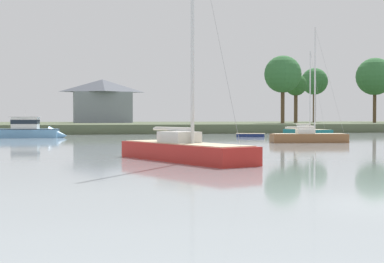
{
  "coord_description": "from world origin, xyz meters",
  "views": [
    {
      "loc": [
        -8.1,
        -12.03,
        2.14
      ],
      "look_at": [
        2.23,
        28.53,
        1.13
      ],
      "focal_mm": 52.68,
      "sensor_mm": 36.0,
      "label": 1
    }
  ],
  "objects_px": {
    "dinghy_navy": "(250,136)",
    "sailboat_red": "(184,155)",
    "sailboat_teal": "(307,133)",
    "cruiser_skyblue": "(32,133)",
    "sailboat_wood": "(309,140)"
  },
  "relations": [
    {
      "from": "dinghy_navy",
      "to": "sailboat_red",
      "type": "height_order",
      "value": "sailboat_red"
    },
    {
      "from": "dinghy_navy",
      "to": "sailboat_teal",
      "type": "relative_size",
      "value": 0.32
    },
    {
      "from": "sailboat_red",
      "to": "cruiser_skyblue",
      "type": "bearing_deg",
      "value": 102.99
    },
    {
      "from": "sailboat_wood",
      "to": "dinghy_navy",
      "type": "bearing_deg",
      "value": 89.06
    },
    {
      "from": "sailboat_red",
      "to": "sailboat_wood",
      "type": "xyz_separation_m",
      "value": [
        15.34,
        17.52,
        -0.06
      ]
    },
    {
      "from": "dinghy_navy",
      "to": "sailboat_teal",
      "type": "height_order",
      "value": "sailboat_teal"
    },
    {
      "from": "sailboat_wood",
      "to": "sailboat_teal",
      "type": "distance_m",
      "value": 23.03
    },
    {
      "from": "dinghy_navy",
      "to": "sailboat_wood",
      "type": "distance_m",
      "value": 15.23
    },
    {
      "from": "sailboat_wood",
      "to": "sailboat_teal",
      "type": "relative_size",
      "value": 0.95
    },
    {
      "from": "sailboat_red",
      "to": "sailboat_teal",
      "type": "bearing_deg",
      "value": 56.61
    },
    {
      "from": "cruiser_skyblue",
      "to": "sailboat_red",
      "type": "relative_size",
      "value": 0.63
    },
    {
      "from": "sailboat_red",
      "to": "sailboat_wood",
      "type": "height_order",
      "value": "sailboat_red"
    },
    {
      "from": "cruiser_skyblue",
      "to": "sailboat_wood",
      "type": "bearing_deg",
      "value": -38.04
    },
    {
      "from": "cruiser_skyblue",
      "to": "sailboat_red",
      "type": "bearing_deg",
      "value": -77.01
    },
    {
      "from": "dinghy_navy",
      "to": "cruiser_skyblue",
      "type": "height_order",
      "value": "cruiser_skyblue"
    }
  ]
}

